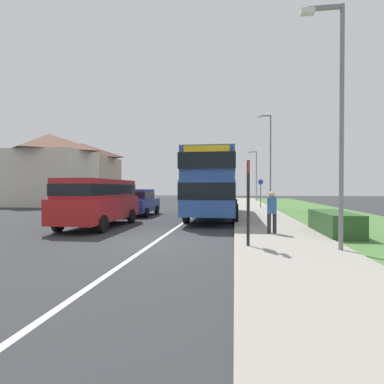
{
  "coord_description": "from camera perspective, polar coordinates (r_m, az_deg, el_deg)",
  "views": [
    {
      "loc": [
        2.61,
        -9.86,
        1.8
      ],
      "look_at": [
        0.56,
        4.56,
        1.6
      ],
      "focal_mm": 28.08,
      "sensor_mm": 36.0,
      "label": 1
    }
  ],
  "objects": [
    {
      "name": "pavement_near_side",
      "position": [
        16.03,
        13.8,
        -5.47
      ],
      "size": [
        3.2,
        68.0,
        0.12
      ],
      "primitive_type": "cube",
      "color": "gray",
      "rests_on": "ground_plane"
    },
    {
      "name": "double_decker_bus",
      "position": [
        18.19,
        4.27,
        1.87
      ],
      "size": [
        2.8,
        10.53,
        3.7
      ],
      "color": "#284C93",
      "rests_on": "ground_plane"
    },
    {
      "name": "house_terrace_far_side",
      "position": [
        36.28,
        -22.76,
        3.61
      ],
      "size": [
        7.93,
        12.57,
        7.23
      ],
      "color": "beige",
      "rests_on": "ground_plane"
    },
    {
      "name": "lane_marking_centre",
      "position": [
        18.13,
        -0.22,
        -4.89
      ],
      "size": [
        0.14,
        60.0,
        0.01
      ],
      "primitive_type": "cube",
      "color": "silver",
      "rests_on": "ground_plane"
    },
    {
      "name": "parked_van_red",
      "position": [
        14.38,
        -17.28,
        -1.24
      ],
      "size": [
        2.11,
        5.46,
        2.18
      ],
      "color": "#B21E1E",
      "rests_on": "ground_plane"
    },
    {
      "name": "ground_plane",
      "position": [
        10.35,
        -6.71,
        -9.24
      ],
      "size": [
        120.0,
        120.0,
        0.0
      ],
      "primitive_type": "plane",
      "color": "#2D3033"
    },
    {
      "name": "roadside_hedge",
      "position": [
        12.48,
        25.38,
        -5.51
      ],
      "size": [
        1.1,
        3.25,
        0.9
      ],
      "primitive_type": "cube",
      "color": "#2D5128",
      "rests_on": "ground_plane"
    },
    {
      "name": "bus_stop_sign",
      "position": [
        8.86,
        10.63,
        -0.92
      ],
      "size": [
        0.09,
        0.52,
        2.6
      ],
      "color": "black",
      "rests_on": "ground_plane"
    },
    {
      "name": "street_lamp_mid",
      "position": [
        25.58,
        14.47,
        6.68
      ],
      "size": [
        1.14,
        0.2,
        7.77
      ],
      "color": "slate",
      "rests_on": "ground_plane"
    },
    {
      "name": "cycle_route_sign",
      "position": [
        26.22,
        12.91,
        -0.04
      ],
      "size": [
        0.44,
        0.08,
        2.52
      ],
      "color": "slate",
      "rests_on": "ground_plane"
    },
    {
      "name": "parked_car_blue",
      "position": [
        19.68,
        -10.08,
        -1.75
      ],
      "size": [
        1.9,
        4.0,
        1.71
      ],
      "color": "navy",
      "rests_on": "ground_plane"
    },
    {
      "name": "street_lamp_near",
      "position": [
        9.28,
        25.88,
        13.81
      ],
      "size": [
        1.14,
        0.2,
        6.73
      ],
      "color": "slate",
      "rests_on": "ground_plane"
    },
    {
      "name": "pedestrian_at_stop",
      "position": [
        11.45,
        14.93,
        -3.37
      ],
      "size": [
        0.34,
        0.34,
        1.67
      ],
      "color": "#23232D",
      "rests_on": "ground_plane"
    },
    {
      "name": "street_lamp_far",
      "position": [
        39.83,
        11.96,
        3.65
      ],
      "size": [
        1.14,
        0.2,
        6.52
      ],
      "color": "slate",
      "rests_on": "ground_plane"
    },
    {
      "name": "grass_verge_seaward",
      "position": [
        17.01,
        28.43,
        -5.25
      ],
      "size": [
        6.0,
        68.0,
        0.08
      ],
      "primitive_type": "cube",
      "color": "#477538",
      "rests_on": "ground_plane"
    }
  ]
}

